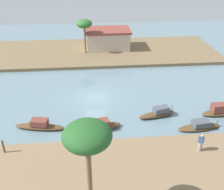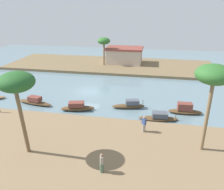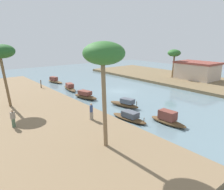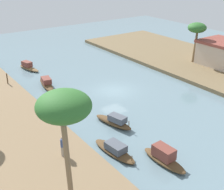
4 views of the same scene
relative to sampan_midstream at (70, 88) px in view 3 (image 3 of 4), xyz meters
name	(u,v)px [view 3 (image 3 of 4)]	position (x,y,z in m)	size (l,w,h in m)	color
river_water	(120,91)	(5.73, 5.87, -0.39)	(74.05, 74.05, 0.00)	slate
riverbank_left	(17,109)	(5.73, -9.82, -0.16)	(42.68, 13.97, 0.47)	#846B4C
riverbank_right	(180,79)	(5.73, 21.55, -0.16)	(42.68, 13.97, 0.47)	brown
sampan_midstream	(70,88)	(0.00, 0.00, 0.00)	(5.11, 1.89, 1.10)	brown
sampan_upstream_small	(168,119)	(18.99, 0.91, 0.10)	(4.06, 1.36, 1.33)	brown
sampan_downstream_large	(85,96)	(6.02, -0.70, 0.04)	(4.29, 2.11, 1.10)	brown
sampan_with_tall_canopy	(125,104)	(12.27, 1.18, 0.02)	(4.26, 1.94, 1.09)	brown
sampan_near_left_bank	(55,81)	(-7.13, 0.51, 0.01)	(4.22, 1.88, 1.10)	brown
sampan_with_red_awning	(129,117)	(15.91, -1.39, -0.05)	(4.52, 1.69, 0.94)	brown
person_on_near_bank	(91,112)	(14.41, -5.06, 0.82)	(0.50, 0.50, 1.67)	gray
person_by_mooring	(13,119)	(11.70, -11.59, 0.82)	(0.40, 0.44, 1.63)	#4C664C
mooring_post	(41,84)	(-2.38, -3.85, 0.72)	(0.14, 0.14, 1.27)	#4C3823
palm_tree_left_near	(2,53)	(4.94, -10.45, 6.28)	(2.81, 2.81, 7.13)	brown
palm_tree_left_far	(104,55)	(19.55, -7.20, 6.72)	(2.86, 2.86, 7.58)	#7F6647
palm_tree_right_tall	(174,54)	(4.60, 20.73, 4.82)	(2.56, 2.56, 5.58)	brown
riverside_building	(197,70)	(8.57, 22.85, 1.77)	(7.63, 5.32, 3.33)	#C6B29E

